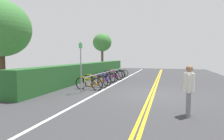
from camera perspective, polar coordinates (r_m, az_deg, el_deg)
ground_plane at (r=9.31m, az=12.27°, el=-7.57°), size 39.18×11.95×0.05m
centre_line_yellow_inner at (r=9.30m, az=12.77°, el=-7.42°), size 35.26×0.10×0.00m
centre_line_yellow_outer at (r=9.31m, az=11.78°, el=-7.39°), size 35.26×0.10×0.00m
bike_lane_stripe_white at (r=9.86m, az=-3.51°, el=-6.65°), size 35.26×0.12×0.00m
bike_rack at (r=13.62m, az=-1.25°, el=-1.14°), size 8.16×0.05×0.76m
bicycle_0 at (r=10.39m, az=-7.21°, el=-4.23°), size 0.46×1.76×0.73m
bicycle_1 at (r=11.19m, az=-5.28°, el=-3.46°), size 0.57×1.81×0.78m
bicycle_2 at (r=11.97m, az=-3.53°, el=-3.12°), size 0.63×1.62×0.71m
bicycle_3 at (r=12.84m, az=-2.65°, el=-2.60°), size 0.63×1.62×0.71m
bicycle_4 at (r=13.59m, az=-1.29°, el=-2.23°), size 0.50×1.62×0.71m
bicycle_5 at (r=14.52m, az=0.36°, el=-1.65°), size 0.57×1.78×0.78m
bicycle_6 at (r=15.28m, az=0.60°, el=-1.41°), size 0.68×1.66×0.75m
bicycle_7 at (r=16.27m, az=1.49°, el=-1.11°), size 0.66×1.72×0.72m
bicycle_8 at (r=17.01m, az=2.33°, el=-0.96°), size 0.46×1.62×0.68m
pedestrian at (r=6.22m, az=22.78°, el=-4.93°), size 0.49×0.32×1.60m
sign_post_near at (r=9.34m, az=-9.66°, el=2.13°), size 0.36×0.06×2.58m
hedge_backdrop at (r=15.72m, az=-6.66°, el=-0.17°), size 17.11×1.00×1.31m
tree_near_left at (r=11.09m, az=-31.36°, el=10.90°), size 2.99×2.99×4.71m
tree_mid at (r=23.03m, az=-3.06°, el=8.46°), size 2.31×2.31×4.69m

